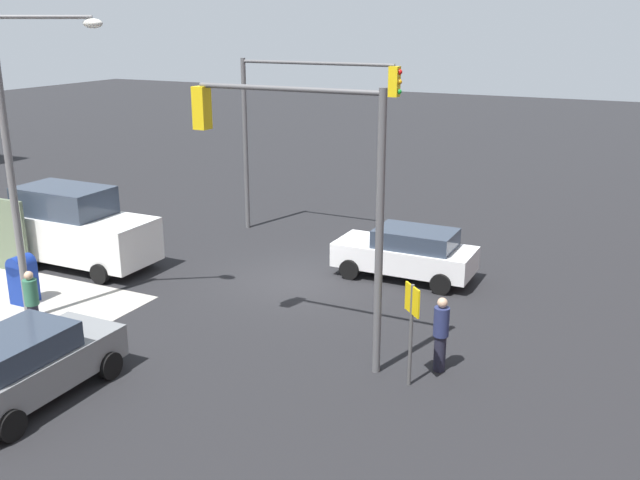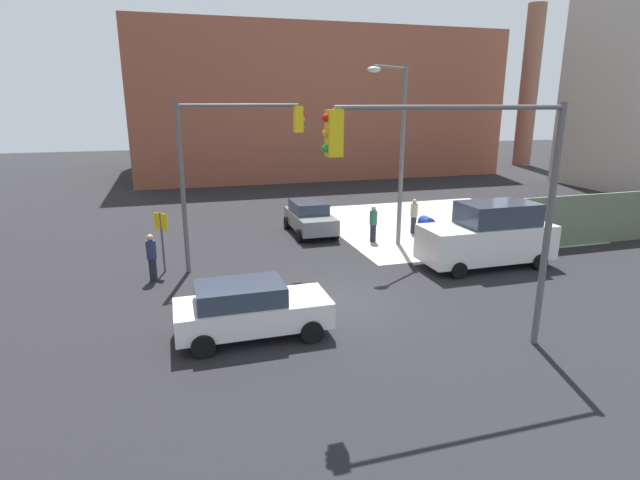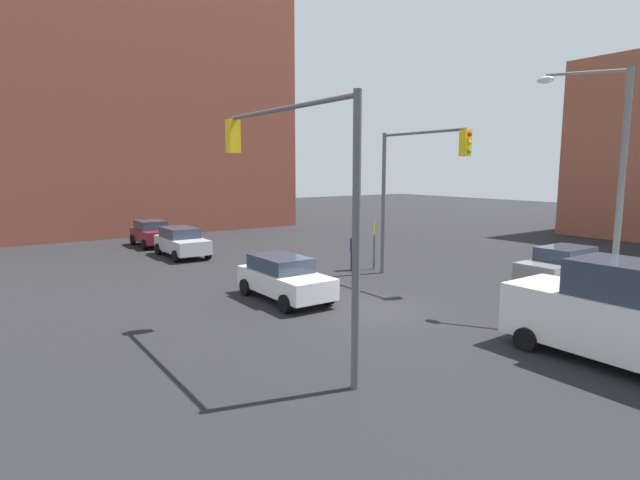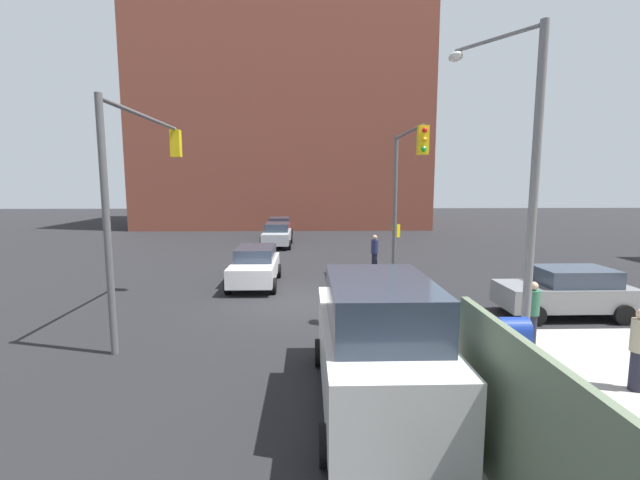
# 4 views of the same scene
# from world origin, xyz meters

# --- Properties ---
(ground_plane) EXTENTS (120.00, 120.00, 0.00)m
(ground_plane) POSITION_xyz_m (0.00, 0.00, 0.00)
(ground_plane) COLOR black
(building_brick_west) EXTENTS (16.00, 28.00, 20.55)m
(building_brick_west) POSITION_xyz_m (-32.00, -1.94, 10.28)
(building_brick_west) COLOR brown
(building_brick_west) RESTS_ON ground
(traffic_signal_nw_corner) EXTENTS (4.91, 0.36, 6.50)m
(traffic_signal_nw_corner) POSITION_xyz_m (-2.65, 4.50, 4.60)
(traffic_signal_nw_corner) COLOR #59595B
(traffic_signal_nw_corner) RESTS_ON ground
(traffic_signal_se_corner) EXTENTS (6.30, 0.36, 6.50)m
(traffic_signal_se_corner) POSITION_xyz_m (2.06, -4.50, 4.68)
(traffic_signal_se_corner) COLOR #59595B
(traffic_signal_se_corner) RESTS_ON ground
(street_lamp_corner) EXTENTS (2.39, 1.59, 8.00)m
(street_lamp_corner) POSITION_xyz_m (4.89, 5.60, 4.70)
(street_lamp_corner) COLOR slate
(street_lamp_corner) RESTS_ON ground
(warning_sign_two_way) EXTENTS (0.48, 0.48, 2.40)m
(warning_sign_two_way) POSITION_xyz_m (-5.40, 4.77, 1.64)
(warning_sign_two_way) COLOR #4C4C4C
(warning_sign_two_way) RESTS_ON ground
(mailbox_blue) EXTENTS (0.56, 0.64, 1.43)m
(mailbox_blue) POSITION_xyz_m (6.20, 5.00, 0.76)
(mailbox_blue) COLOR navy
(mailbox_blue) RESTS_ON ground
(coupe_gray) EXTENTS (2.02, 4.09, 1.62)m
(coupe_gray) POSITION_xyz_m (1.73, 8.94, 0.84)
(coupe_gray) COLOR slate
(coupe_gray) RESTS_ON ground
(sedan_white) EXTENTS (4.36, 2.02, 1.62)m
(sedan_white) POSITION_xyz_m (-3.02, -1.80, 0.84)
(sedan_white) COLOR white
(sedan_white) RESTS_ON ground
(hatchback_maroon) EXTENTS (3.80, 2.02, 1.62)m
(hatchback_maroon) POSITION_xyz_m (-19.21, -1.83, 0.84)
(hatchback_maroon) COLOR maroon
(hatchback_maroon) RESTS_ON ground
(coupe_silver) EXTENTS (4.34, 2.02, 1.62)m
(coupe_silver) POSITION_xyz_m (-14.34, -1.67, 0.84)
(coupe_silver) COLOR #B7BABF
(coupe_silver) RESTS_ON ground
(van_white_delivery) EXTENTS (5.40, 2.32, 2.62)m
(van_white_delivery) POSITION_xyz_m (7.28, 1.80, 1.28)
(van_white_delivery) COLOR white
(van_white_delivery) RESTS_ON ground
(pedestrian_crossing) EXTENTS (0.36, 0.36, 1.81)m
(pedestrian_crossing) POSITION_xyz_m (-5.80, 3.80, 0.95)
(pedestrian_crossing) COLOR navy
(pedestrian_crossing) RESTS_ON ground
(pedestrian_waiting) EXTENTS (0.36, 0.36, 1.79)m
(pedestrian_waiting) POSITION_xyz_m (6.80, 7.40, 0.93)
(pedestrian_waiting) COLOR #9E937A
(pedestrian_waiting) RESTS_ON ground
(pedestrian_walking_north) EXTENTS (0.36, 0.36, 1.75)m
(pedestrian_walking_north) POSITION_xyz_m (4.20, 6.50, 0.92)
(pedestrian_walking_north) COLOR #2D664C
(pedestrian_walking_north) RESTS_ON ground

